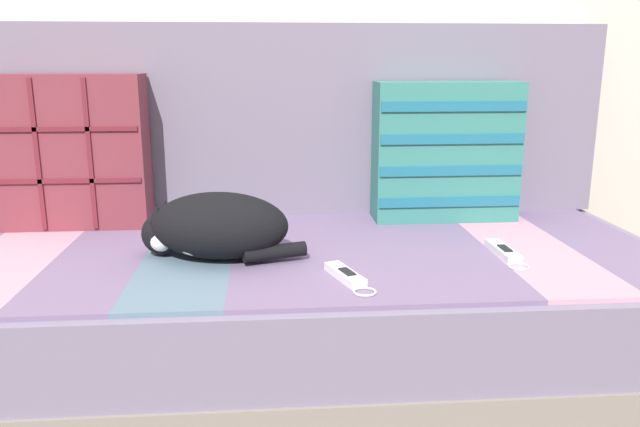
{
  "coord_description": "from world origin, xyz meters",
  "views": [
    {
      "loc": [
        -0.01,
        -1.43,
        0.85
      ],
      "look_at": [
        0.11,
        0.02,
        0.49
      ],
      "focal_mm": 35.0,
      "sensor_mm": 36.0,
      "label": 1
    }
  ],
  "objects_px": {
    "throw_pillow_striped": "(446,152)",
    "sleeping_cat": "(214,227)",
    "couch": "(278,318)",
    "throw_pillow_quilted": "(71,152)",
    "game_remote_far": "(346,276)",
    "game_remote_near": "(504,252)"
  },
  "relations": [
    {
      "from": "game_remote_near",
      "to": "throw_pillow_striped",
      "type": "bearing_deg",
      "value": 97.47
    },
    {
      "from": "throw_pillow_striped",
      "to": "game_remote_far",
      "type": "relative_size",
      "value": 2.16
    },
    {
      "from": "couch",
      "to": "game_remote_far",
      "type": "height_order",
      "value": "game_remote_far"
    },
    {
      "from": "throw_pillow_quilted",
      "to": "throw_pillow_striped",
      "type": "bearing_deg",
      "value": -0.03
    },
    {
      "from": "throw_pillow_striped",
      "to": "sleeping_cat",
      "type": "height_order",
      "value": "throw_pillow_striped"
    },
    {
      "from": "couch",
      "to": "throw_pillow_striped",
      "type": "relative_size",
      "value": 4.86
    },
    {
      "from": "game_remote_near",
      "to": "game_remote_far",
      "type": "distance_m",
      "value": 0.42
    },
    {
      "from": "sleeping_cat",
      "to": "game_remote_near",
      "type": "distance_m",
      "value": 0.7
    },
    {
      "from": "sleeping_cat",
      "to": "couch",
      "type": "bearing_deg",
      "value": 29.79
    },
    {
      "from": "couch",
      "to": "throw_pillow_quilted",
      "type": "distance_m",
      "value": 0.74
    },
    {
      "from": "couch",
      "to": "sleeping_cat",
      "type": "xyz_separation_m",
      "value": [
        -0.15,
        -0.09,
        0.27
      ]
    },
    {
      "from": "throw_pillow_striped",
      "to": "sleeping_cat",
      "type": "relative_size",
      "value": 1.06
    },
    {
      "from": "game_remote_far",
      "to": "throw_pillow_quilted",
      "type": "bearing_deg",
      "value": 144.14
    },
    {
      "from": "couch",
      "to": "game_remote_near",
      "type": "distance_m",
      "value": 0.6
    },
    {
      "from": "throw_pillow_quilted",
      "to": "game_remote_near",
      "type": "distance_m",
      "value": 1.19
    },
    {
      "from": "throw_pillow_quilted",
      "to": "game_remote_far",
      "type": "distance_m",
      "value": 0.9
    },
    {
      "from": "throw_pillow_quilted",
      "to": "throw_pillow_striped",
      "type": "xyz_separation_m",
      "value": [
        1.06,
        -0.0,
        -0.01
      ]
    },
    {
      "from": "sleeping_cat",
      "to": "game_remote_far",
      "type": "height_order",
      "value": "sleeping_cat"
    },
    {
      "from": "couch",
      "to": "throw_pillow_striped",
      "type": "height_order",
      "value": "throw_pillow_striped"
    },
    {
      "from": "couch",
      "to": "throw_pillow_striped",
      "type": "distance_m",
      "value": 0.68
    },
    {
      "from": "throw_pillow_quilted",
      "to": "sleeping_cat",
      "type": "distance_m",
      "value": 0.54
    },
    {
      "from": "couch",
      "to": "sleeping_cat",
      "type": "bearing_deg",
      "value": -150.21
    }
  ]
}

